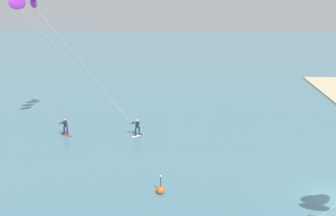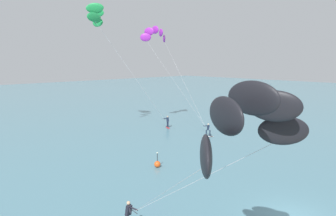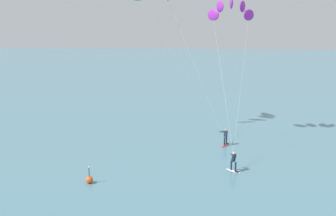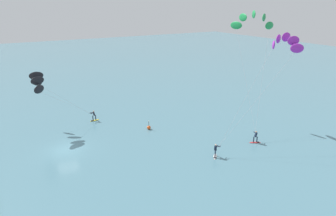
% 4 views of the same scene
% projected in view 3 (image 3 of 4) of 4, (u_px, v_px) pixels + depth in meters
% --- Properties ---
extents(kitesurfer_mid_water, '(4.72, 11.24, 14.09)m').
position_uv_depth(kitesurfer_mid_water, '(231.00, 15.00, 42.42)').
color(kitesurfer_mid_water, white).
rests_on(kitesurfer_mid_water, ground).
extents(marker_buoy, '(0.56, 0.56, 1.38)m').
position_uv_depth(marker_buoy, '(89.00, 180.00, 33.68)').
color(marker_buoy, '#EA5119').
rests_on(marker_buoy, ground).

